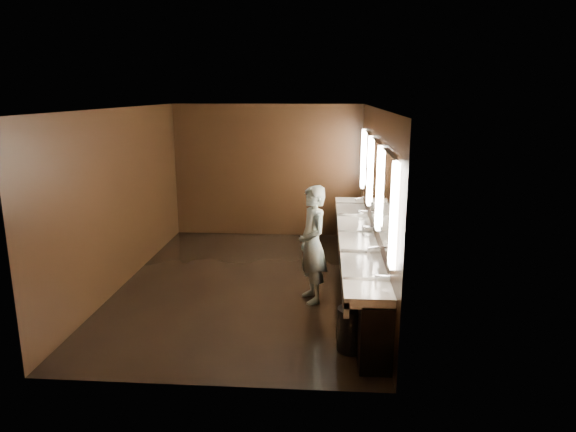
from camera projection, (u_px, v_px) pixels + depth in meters
The scene contains 10 objects.
floor at pixel (248, 283), 8.35m from camera, with size 6.00×6.00×0.00m, color black.
ceiling at pixel (244, 108), 7.70m from camera, with size 4.00×6.00×0.02m, color #2D2D2B.
wall_back at pixel (267, 171), 10.93m from camera, with size 4.00×0.02×2.80m, color black.
wall_front at pixel (200, 260), 5.12m from camera, with size 4.00×0.02×2.80m, color black.
wall_left at pixel (122, 198), 8.17m from camera, with size 0.02×6.00×2.80m, color black.
wall_right at pixel (375, 201), 7.88m from camera, with size 0.02×6.00×2.80m, color black.
sink_counter at pixel (359, 257), 8.11m from camera, with size 0.55×5.40×1.01m.
mirror_band at pixel (375, 179), 7.80m from camera, with size 0.06×5.03×1.15m.
person at pixel (313, 244), 7.49m from camera, with size 0.63×0.42×1.74m, color #84B9C5.
trash_bin at pixel (351, 329), 6.14m from camera, with size 0.34×0.34×0.54m, color black.
Camera 1 is at (1.23, -7.79, 3.03)m, focal length 32.00 mm.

